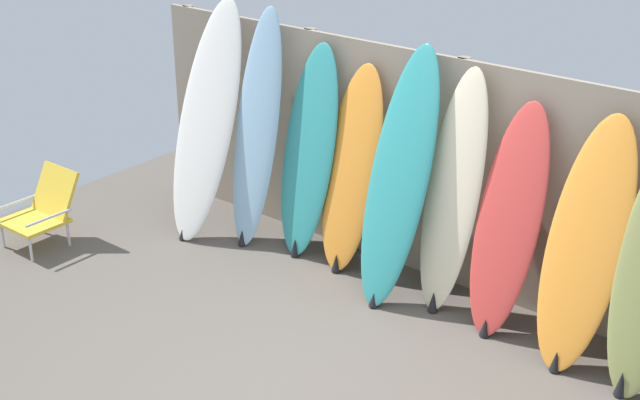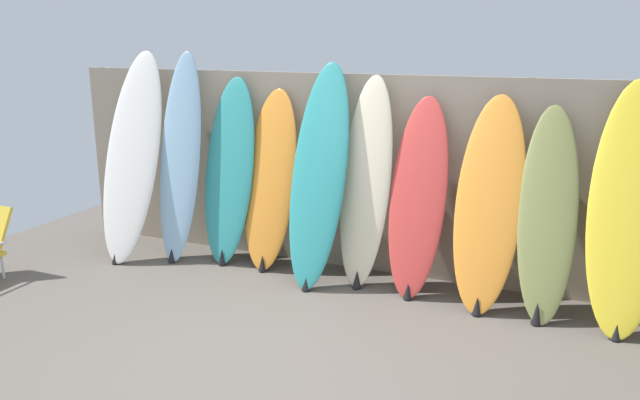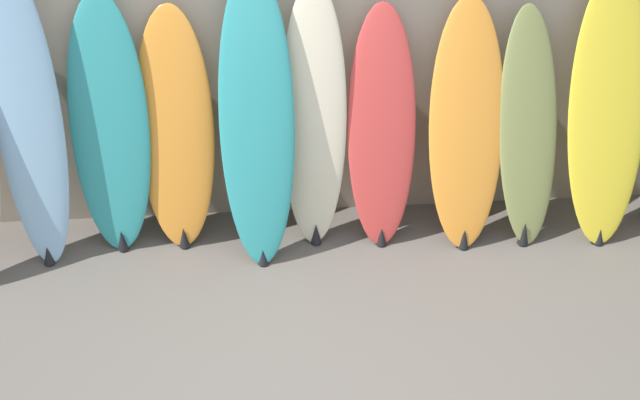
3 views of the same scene
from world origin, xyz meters
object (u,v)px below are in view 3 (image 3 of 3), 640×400
Objects in this scene: surfboard_orange_7 at (466,128)px; surfboard_olive_8 at (528,131)px; surfboard_orange_3 at (176,133)px; surfboard_skyblue_1 at (29,122)px; surfboard_teal_4 at (257,123)px; surfboard_red_6 at (382,131)px; surfboard_cream_5 at (314,121)px; surfboard_teal_2 at (110,129)px; surfboard_yellow_9 at (607,113)px.

surfboard_orange_7 is 1.04× the size of surfboard_olive_8.
surfboard_orange_3 is 1.03× the size of surfboard_olive_8.
surfboard_olive_8 is at bearing -0.24° from surfboard_skyblue_1.
surfboard_red_6 is (0.85, 0.10, -0.14)m from surfboard_teal_4.
surfboard_orange_7 is (1.05, -0.07, -0.06)m from surfboard_cream_5.
surfboard_olive_8 is (0.44, -0.00, -0.04)m from surfboard_orange_7.
surfboard_orange_3 is 0.99× the size of surfboard_orange_7.
surfboard_teal_2 reaches higher than surfboard_red_6.
surfboard_red_6 is 0.58m from surfboard_orange_7.
surfboard_teal_4 is at bearing -178.40° from surfboard_olive_8.
surfboard_teal_4 is at bearing -161.79° from surfboard_cream_5.
surfboard_skyblue_1 reaches higher than surfboard_orange_7.
surfboard_orange_3 is (0.92, 0.10, -0.16)m from surfboard_skyblue_1.
surfboard_orange_3 is 1.01× the size of surfboard_red_6.
surfboard_cream_5 is at bearing 178.13° from surfboard_yellow_9.
surfboard_orange_7 is at bearing -2.46° from surfboard_teal_2.
surfboard_teal_4 reaches higher than surfboard_yellow_9.
surfboard_skyblue_1 is 1.20× the size of surfboard_orange_3.
surfboard_cream_5 is 0.99× the size of surfboard_yellow_9.
surfboard_teal_4 is 1.14× the size of surfboard_orange_7.
surfboard_teal_4 is at bearing -16.42° from surfboard_orange_3.
surfboard_olive_8 is at bearing -2.65° from surfboard_orange_3.
surfboard_teal_4 is 1.16× the size of surfboard_red_6.
surfboard_olive_8 is (1.87, 0.05, -0.16)m from surfboard_teal_4.
surfboard_skyblue_1 is 0.94m from surfboard_orange_3.
surfboard_cream_5 reaches higher than surfboard_olive_8.
surfboard_teal_4 reaches higher than surfboard_orange_3.
surfboard_orange_3 is at bearing 163.58° from surfboard_teal_4.
surfboard_yellow_9 is at bearing -2.02° from surfboard_orange_3.
surfboard_teal_4 is 1.88m from surfboard_olive_8.
surfboard_skyblue_1 reaches higher than surfboard_cream_5.
surfboard_teal_4 is 2.42m from surfboard_yellow_9.
surfboard_red_6 is at bearing 178.52° from surfboard_yellow_9.
surfboard_red_6 is 0.98× the size of surfboard_orange_7.
surfboard_olive_8 is 0.56m from surfboard_yellow_9.
surfboard_teal_2 is 1.01m from surfboard_teal_4.
surfboard_yellow_9 is (2.98, -0.10, 0.09)m from surfboard_orange_3.
surfboard_skyblue_1 reaches higher than surfboard_teal_4.
surfboard_teal_2 is at bearing 177.54° from surfboard_orange_7.
surfboard_cream_5 is 0.47m from surfboard_red_6.
surfboard_skyblue_1 is 1.48m from surfboard_teal_4.
surfboard_orange_3 is 0.91× the size of surfboard_yellow_9.
surfboard_orange_3 is at bearing 177.35° from surfboard_olive_8.
surfboard_yellow_9 is (0.55, 0.01, 0.12)m from surfboard_olive_8.
surfboard_orange_3 is 1.99m from surfboard_orange_7.
surfboard_teal_2 is 3.41m from surfboard_yellow_9.
surfboard_yellow_9 reaches higher than surfboard_olive_8.
surfboard_orange_7 is at bearing -4.50° from surfboard_red_6.
surfboard_cream_5 is 2.04m from surfboard_yellow_9.
surfboard_cream_5 is at bearing 177.15° from surfboard_olive_8.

